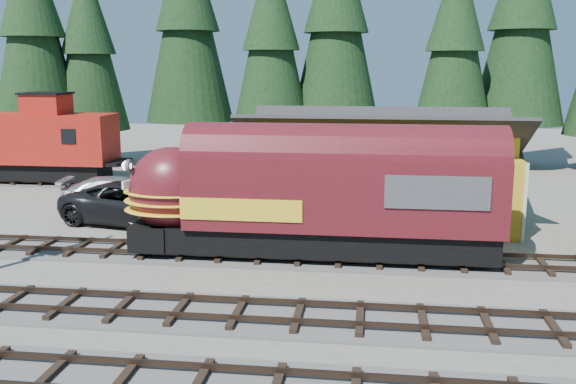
# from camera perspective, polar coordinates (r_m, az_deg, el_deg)

# --- Properties ---
(ground) EXTENTS (120.00, 120.00, 0.00)m
(ground) POSITION_cam_1_polar(r_m,az_deg,el_deg) (20.94, 8.17, -9.40)
(ground) COLOR #6B665B
(ground) RESTS_ON ground
(track_spur) EXTENTS (32.00, 3.20, 0.33)m
(track_spur) POSITION_cam_1_polar(r_m,az_deg,el_deg) (39.51, -6.72, 0.48)
(track_spur) COLOR #4C4947
(track_spur) RESTS_ON ground
(depot) EXTENTS (12.80, 7.00, 5.30)m
(depot) POSITION_cam_1_polar(r_m,az_deg,el_deg) (30.44, 8.14, 2.81)
(depot) COLOR gold
(depot) RESTS_ON ground
(conifer_backdrop) EXTENTS (79.26, 21.54, 15.51)m
(conifer_backdrop) POSITION_cam_1_polar(r_m,az_deg,el_deg) (44.73, 14.44, 13.56)
(conifer_backdrop) COLOR black
(conifer_backdrop) RESTS_ON ground
(locomotive) EXTENTS (14.47, 2.87, 3.93)m
(locomotive) POSITION_cam_1_polar(r_m,az_deg,el_deg) (24.28, 1.28, -0.69)
(locomotive) COLOR black
(locomotive) RESTS_ON ground
(caboose) EXTENTS (10.16, 2.95, 5.28)m
(caboose) POSITION_cam_1_polar(r_m,az_deg,el_deg) (43.34, -21.58, 4.14)
(caboose) COLOR black
(caboose) RESTS_ON ground
(pickup_truck_a) EXTENTS (7.66, 4.74, 1.98)m
(pickup_truck_a) POSITION_cam_1_polar(r_m,az_deg,el_deg) (30.81, -13.28, -1.00)
(pickup_truck_a) COLOR black
(pickup_truck_a) RESTS_ON ground
(pickup_truck_b) EXTENTS (6.18, 3.32, 1.70)m
(pickup_truck_b) POSITION_cam_1_polar(r_m,az_deg,el_deg) (34.12, -14.76, -0.15)
(pickup_truck_b) COLOR #97999E
(pickup_truck_b) RESTS_ON ground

